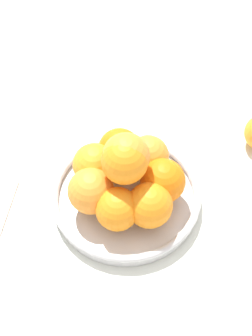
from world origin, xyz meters
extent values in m
plane|color=silver|center=(0.00, 0.00, 0.00)|extent=(4.00, 4.00, 0.00)
cylinder|color=silver|center=(0.00, 0.00, 0.01)|extent=(0.26, 0.26, 0.02)
torus|color=silver|center=(0.00, 0.00, 0.02)|extent=(0.27, 0.27, 0.01)
sphere|color=orange|center=(-0.04, 0.05, 0.07)|extent=(0.08, 0.08, 0.08)
sphere|color=orange|center=(-0.06, 0.00, 0.07)|extent=(0.07, 0.07, 0.07)
sphere|color=orange|center=(-0.04, -0.05, 0.07)|extent=(0.08, 0.08, 0.08)
sphere|color=orange|center=(0.01, -0.06, 0.07)|extent=(0.08, 0.08, 0.08)
sphere|color=orange|center=(0.06, -0.03, 0.07)|extent=(0.08, 0.08, 0.08)
sphere|color=orange|center=(0.06, 0.03, 0.07)|extent=(0.08, 0.08, 0.08)
sphere|color=orange|center=(0.02, 0.06, 0.07)|extent=(0.08, 0.08, 0.08)
sphere|color=orange|center=(-0.01, 0.00, 0.13)|extent=(0.08, 0.08, 0.08)
sphere|color=orange|center=(0.00, 0.00, 0.13)|extent=(0.08, 0.08, 0.08)
camera|label=1|loc=(-0.45, -0.11, 0.73)|focal=50.00mm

